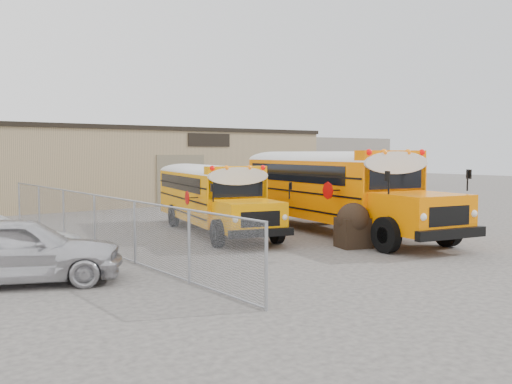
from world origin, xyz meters
TOP-DOWN VIEW (x-y plane):
  - ground at (0.00, 0.00)m, footprint 120.00×120.00m
  - warehouse at (-0.00, 19.99)m, footprint 30.20×10.20m
  - chainlink_fence at (-6.00, 3.00)m, footprint 0.07×18.07m
  - distant_building_right at (24.00, 24.00)m, footprint 10.00×8.00m
  - school_bus_left at (0.74, 9.76)m, footprint 4.43×9.48m
  - school_bus_right at (4.26, 7.85)m, footprint 4.56×11.44m
  - tarp_bundle at (0.96, -1.78)m, footprint 1.21×1.15m
  - car_silver at (-9.27, -0.56)m, footprint 5.21×3.76m

SIDE VIEW (x-z plane):
  - ground at x=0.00m, z-range 0.00..0.00m
  - tarp_bundle at x=0.96m, z-range 0.02..1.51m
  - car_silver at x=-9.27m, z-range 0.00..1.65m
  - chainlink_fence at x=-6.00m, z-range 0.00..1.80m
  - school_bus_left at x=0.74m, z-range 0.21..2.91m
  - school_bus_right at x=4.26m, z-range 0.26..3.52m
  - distant_building_right at x=24.00m, z-range 0.00..4.40m
  - warehouse at x=0.00m, z-range 0.04..4.71m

